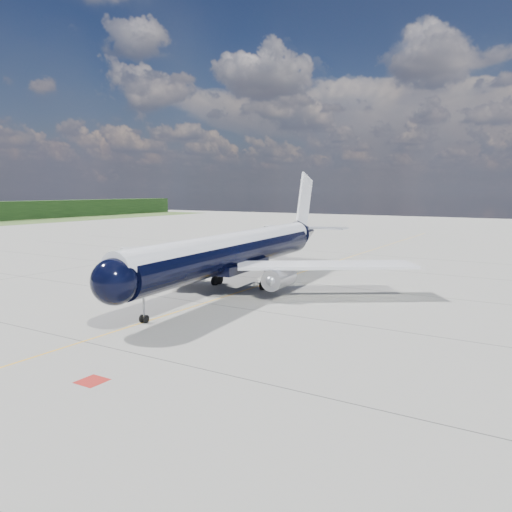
# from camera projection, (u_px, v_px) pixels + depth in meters

# --- Properties ---
(ground) EXTENTS (320.00, 320.00, 0.00)m
(ground) POSITION_uv_depth(u_px,v_px,m) (295.00, 274.00, 66.92)
(ground) COLOR gray
(ground) RESTS_ON ground
(taxiway_centerline) EXTENTS (0.16, 160.00, 0.01)m
(taxiway_centerline) POSITION_uv_depth(u_px,v_px,m) (277.00, 280.00, 62.69)
(taxiway_centerline) COLOR #F2A50C
(taxiway_centerline) RESTS_ON ground
(red_marking) EXTENTS (1.60, 1.60, 0.01)m
(red_marking) POSITION_uv_depth(u_px,v_px,m) (92.00, 381.00, 29.53)
(red_marking) COLOR maroon
(red_marking) RESTS_ON ground
(main_airliner) EXTENTS (39.55, 48.34, 13.96)m
(main_airliner) POSITION_uv_depth(u_px,v_px,m) (240.00, 250.00, 57.68)
(main_airliner) COLOR black
(main_airliner) RESTS_ON ground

